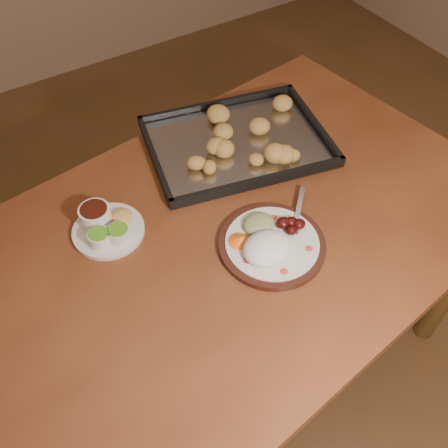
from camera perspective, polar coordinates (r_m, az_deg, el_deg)
ground at (r=1.98m, az=5.16°, el=-9.99°), size 4.00×4.00×0.00m
dining_table at (r=1.31m, az=-0.49°, el=-4.10°), size 1.61×1.09×0.75m
dinner_plate at (r=1.20m, az=5.22°, el=-2.13°), size 0.31×0.26×0.06m
condiment_saucer at (r=1.26m, az=-13.39°, el=-0.25°), size 0.18×0.18×0.06m
baking_tray at (r=1.46m, az=1.47°, el=9.50°), size 0.57×0.47×0.05m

